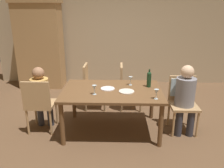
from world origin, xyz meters
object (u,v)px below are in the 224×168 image
object	(u,v)px
person_woman_host	(41,94)
dinner_plate_guest_left	(127,91)
chair_left_end	(39,102)
chair_far_left	(91,83)
chair_right_end	(183,96)
wine_glass_near_right	(130,79)
wine_bottle_tall_green	(149,79)
chair_far_right	(127,84)
dining_table	(112,94)
wine_glass_near_left	(156,92)
wine_glass_centre	(94,88)
armoire_cabinet	(40,45)
person_man_bearded	(185,95)
dinner_plate_host	(108,89)

from	to	relation	value
person_woman_host	dinner_plate_guest_left	distance (m)	1.42
chair_left_end	person_woman_host	world-z (taller)	person_woman_host
chair_far_left	person_woman_host	bearing A→B (deg)	-39.39
chair_right_end	wine_glass_near_right	bearing A→B (deg)	-8.60
chair_left_end	dinner_plate_guest_left	world-z (taller)	chair_left_end
wine_bottle_tall_green	chair_far_right	bearing A→B (deg)	114.24
dining_table	chair_right_end	bearing A→B (deg)	5.98
wine_glass_near_left	wine_glass_centre	world-z (taller)	same
armoire_cabinet	chair_left_end	size ratio (longest dim) A/B	2.37
chair_far_left	wine_glass_centre	distance (m)	1.19
armoire_cabinet	wine_glass_centre	distance (m)	3.00
chair_far_right	person_man_bearded	bearing A→B (deg)	43.86
chair_far_right	person_man_bearded	world-z (taller)	person_man_bearded
chair_left_end	person_man_bearded	xyz separation A→B (m)	(2.36, 0.06, 0.13)
chair_far_right	wine_glass_near_left	bearing A→B (deg)	16.47
dinner_plate_guest_left	chair_left_end	bearing A→B (deg)	-179.84
person_woman_host	person_man_bearded	size ratio (longest dim) A/B	0.96
armoire_cabinet	chair_far_left	distance (m)	2.08
chair_far_right	chair_left_end	bearing A→B (deg)	-55.33
chair_far_right	dinner_plate_host	distance (m)	0.97
chair_far_left	chair_right_end	bearing A→B (deg)	63.98
chair_left_end	wine_glass_near_left	world-z (taller)	chair_left_end
person_man_bearded	wine_glass_centre	xyz separation A→B (m)	(-1.44, -0.19, 0.17)
armoire_cabinet	wine_bottle_tall_green	world-z (taller)	armoire_cabinet
armoire_cabinet	wine_glass_near_right	world-z (taller)	armoire_cabinet
person_man_bearded	wine_glass_near_left	distance (m)	0.65
wine_glass_near_left	dinner_plate_guest_left	size ratio (longest dim) A/B	0.61
person_man_bearded	person_woman_host	bearing A→B (deg)	-1.25
dining_table	person_man_bearded	distance (m)	1.18
wine_glass_near_right	armoire_cabinet	bearing A→B (deg)	137.38
wine_bottle_tall_green	wine_glass_near_right	bearing A→B (deg)	163.81
person_man_bearded	wine_glass_near_right	bearing A→B (deg)	-17.88
wine_glass_near_right	wine_glass_near_left	bearing A→B (deg)	-61.00
chair_left_end	dinner_plate_host	size ratio (longest dim) A/B	4.01
dinner_plate_host	armoire_cabinet	bearing A→B (deg)	129.10
chair_left_end	person_woman_host	xyz separation A→B (m)	(0.00, 0.11, 0.11)
dining_table	dinner_plate_guest_left	size ratio (longest dim) A/B	6.56
chair_far_right	person_woman_host	world-z (taller)	person_woman_host
dining_table	chair_far_right	size ratio (longest dim) A/B	1.74
chair_far_left	wine_glass_centre	bearing A→B (deg)	9.31
chair_right_end	chair_far_right	bearing A→B (deg)	-41.21
wine_glass_centre	dining_table	bearing A→B (deg)	38.93
chair_left_end	wine_glass_near_right	xyz separation A→B (m)	(1.49, 0.34, 0.30)
chair_right_end	dinner_plate_host	size ratio (longest dim) A/B	4.01
armoire_cabinet	person_man_bearded	size ratio (longest dim) A/B	1.90
armoire_cabinet	person_man_bearded	distance (m)	3.88
person_man_bearded	dinner_plate_host	size ratio (longest dim) A/B	5.00
wine_bottle_tall_green	wine_glass_near_right	distance (m)	0.32
chair_far_left	dinner_plate_host	bearing A→B (deg)	23.09
chair_right_end	wine_glass_near_left	distance (m)	0.76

